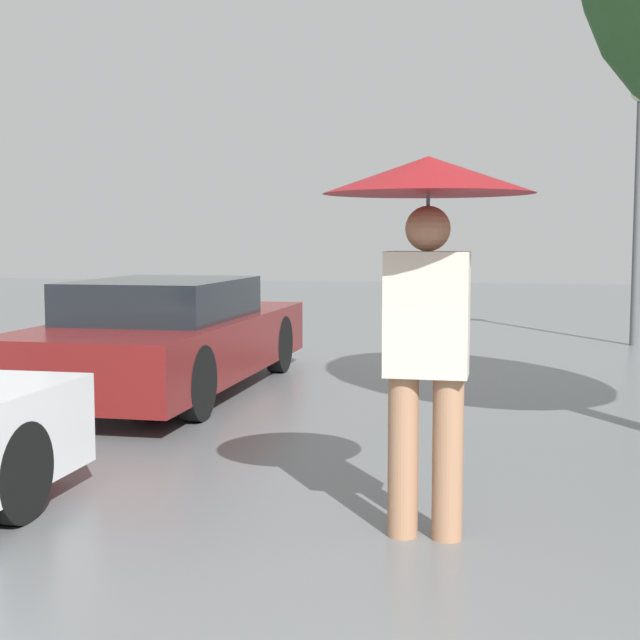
% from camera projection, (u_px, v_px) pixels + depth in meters
% --- Properties ---
extents(pedestrian, '(1.09, 1.09, 1.99)m').
position_uv_depth(pedestrian, '(428.00, 242.00, 4.56)').
color(pedestrian, '#9E7051').
rests_on(pedestrian, ground_plane).
extents(parked_car_farthest, '(1.71, 4.60, 1.16)m').
position_uv_depth(parked_car_farthest, '(170.00, 337.00, 9.13)').
color(parked_car_farthest, maroon).
rests_on(parked_car_farthest, ground_plane).
extents(street_lamp, '(0.32, 0.32, 3.82)m').
position_uv_depth(street_lamp, '(639.00, 173.00, 12.78)').
color(street_lamp, '#515456').
rests_on(street_lamp, ground_plane).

